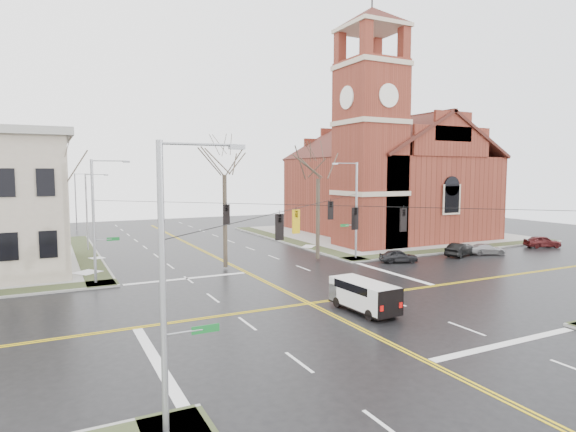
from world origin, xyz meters
name	(u,v)px	position (x,y,z in m)	size (l,w,h in m)	color
ground	(309,303)	(0.00, 0.00, 0.00)	(120.00, 120.00, 0.00)	black
sidewalks	(309,302)	(0.00, 0.00, 0.08)	(80.00, 80.00, 0.17)	gray
road_markings	(309,303)	(0.00, 0.00, 0.01)	(100.00, 100.00, 0.01)	gold
church	(382,171)	(24.76, 24.78, 8.43)	(24.28, 27.48, 27.50)	maroon
signal_pole_ne	(355,207)	(11.32, 11.50, 4.95)	(2.75, 0.22, 9.00)	gray
signal_pole_nw	(96,217)	(-11.32, 11.50, 4.95)	(2.75, 0.22, 9.00)	gray
signal_pole_sw	(169,281)	(-11.32, -11.50, 4.95)	(2.75, 0.22, 9.00)	gray
span_wires	(310,205)	(0.00, 0.00, 6.20)	(23.02, 23.02, 0.03)	black
traffic_signals	(315,218)	(0.00, -0.67, 5.45)	(8.21, 8.26, 1.30)	black
streetlight_north_a	(88,209)	(-10.65, 28.00, 4.47)	(2.30, 0.20, 8.00)	gray
streetlight_north_b	(77,199)	(-10.65, 48.00, 4.47)	(2.30, 0.20, 8.00)	gray
cargo_van	(362,293)	(1.99, -2.81, 1.06)	(2.09, 4.83, 1.80)	white
parked_car_a	(398,256)	(14.07, 8.42, 0.59)	(1.39, 3.46, 1.18)	black
parked_car_b	(460,250)	(21.66, 8.30, 0.65)	(1.37, 3.94, 1.30)	black
parked_car_c	(486,249)	(24.77, 7.83, 0.53)	(1.49, 3.67, 1.06)	#949496
parked_car_d	(542,242)	(33.97, 8.28, 0.66)	(1.55, 3.85, 1.31)	#4E1617
tree_nw_far	(63,173)	(-13.30, 13.81, 8.18)	(4.00, 4.00, 11.30)	#3A2F25
tree_nw_near	(224,168)	(-1.04, 12.77, 8.54)	(4.00, 4.00, 11.81)	#3A2F25
tree_ne	(318,173)	(8.03, 12.72, 8.13)	(4.00, 4.00, 11.23)	#3A2F25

